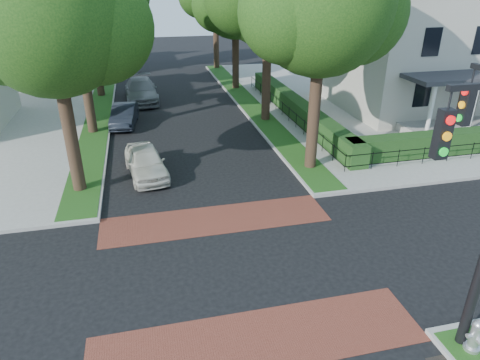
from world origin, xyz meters
The scene contains 17 objects.
ground centered at (0.00, 0.00, 0.00)m, with size 120.00×120.00×0.00m, color black.
sidewalk_ne centered at (19.50, 19.00, 0.07)m, with size 30.00×30.00×0.15m, color gray.
crosswalk_far centered at (0.00, 3.20, 0.01)m, with size 9.00×2.20×0.01m, color brown.
crosswalk_near centered at (0.00, -3.20, 0.01)m, with size 9.00×2.20×0.01m, color brown.
grass_strip_ne centered at (5.40, 19.10, 0.16)m, with size 1.60×29.80×0.02m, color #1F3F12.
grass_strip_nw centered at (-5.40, 19.10, 0.16)m, with size 1.60×29.80×0.02m, color #1F3F12.
tree_right_near centered at (5.60, 7.24, 7.63)m, with size 7.75×6.67×10.66m.
tree_right_far centered at (5.60, 24.22, 6.91)m, with size 7.25×6.23×9.74m.
tree_left_near centered at (-5.40, 7.23, 7.27)m, with size 7.50×6.45×10.20m.
tree_left_far centered at (-5.40, 24.22, 7.12)m, with size 7.00×6.02×9.86m.
hedge_main_road centered at (7.70, 15.00, 0.75)m, with size 1.00×18.00×1.20m, color #143C16.
fence_main_road centered at (6.90, 15.00, 0.60)m, with size 0.06×18.00×0.90m, color black, non-canonical shape.
house_victorian centered at (17.51, 15.92, 6.02)m, with size 13.00×13.05×12.48m.
parked_car_front centered at (-2.52, 8.11, 0.71)m, with size 1.68×4.18×1.42m, color silver.
parked_car_middle centered at (-3.60, 16.29, 0.67)m, with size 1.42×4.06×1.34m, color black.
parked_car_rear centered at (-2.37, 22.05, 0.83)m, with size 2.33×5.72×1.66m, color slate.
fire_hydrant centered at (5.20, -4.90, 0.63)m, with size 0.54×0.57×1.00m.
Camera 1 is at (-2.41, -11.33, 8.83)m, focal length 32.00 mm.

